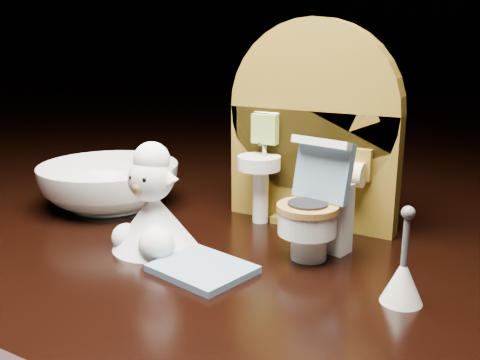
% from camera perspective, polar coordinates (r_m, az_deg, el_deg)
% --- Properties ---
extents(backdrop_panel, '(0.13, 0.05, 0.15)m').
position_cam_1_polar(backdrop_panel, '(0.40, 7.55, 4.57)').
color(backdrop_panel, brown).
rests_on(backdrop_panel, ground).
extents(toy_toilet, '(0.04, 0.05, 0.08)m').
position_cam_1_polar(toy_toilet, '(0.34, 8.17, -3.55)').
color(toy_toilet, white).
rests_on(toy_toilet, ground).
extents(bath_mat, '(0.06, 0.06, 0.00)m').
position_cam_1_polar(bath_mat, '(0.33, -4.02, -9.43)').
color(bath_mat, '#6587A6').
rests_on(bath_mat, ground).
extents(toilet_brush, '(0.02, 0.02, 0.05)m').
position_cam_1_polar(toilet_brush, '(0.30, 16.97, -9.94)').
color(toilet_brush, white).
rests_on(toilet_brush, ground).
extents(plush_lamb, '(0.06, 0.06, 0.07)m').
position_cam_1_polar(plush_lamb, '(0.36, -9.31, -3.36)').
color(plush_lamb, white).
rests_on(plush_lamb, ground).
extents(ceramic_bowl, '(0.12, 0.12, 0.04)m').
position_cam_1_polar(ceramic_bowl, '(0.46, -13.74, -0.54)').
color(ceramic_bowl, white).
rests_on(ceramic_bowl, ground).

